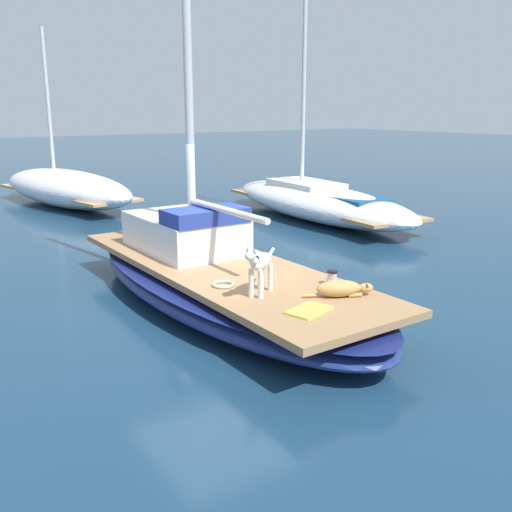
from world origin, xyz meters
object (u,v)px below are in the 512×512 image
dog_white (260,264)px  coiled_rope (223,284)px  deck_winch (332,278)px  moored_boat_starboard_side (317,201)px  sailboat_main (221,284)px  deck_towel (309,310)px  moored_boat_far_astern (66,188)px  dog_tan (341,289)px

dog_white → coiled_rope: dog_white is taller
deck_winch → moored_boat_starboard_side: moored_boat_starboard_side is taller
sailboat_main → deck_winch: (0.73, -1.81, 0.42)m
sailboat_main → deck_towel: size_ratio=12.96×
coiled_rope → deck_winch: bearing=-32.3°
coiled_rope → moored_boat_far_astern: 12.12m
deck_towel → dog_white: bearing=98.0°
coiled_rope → deck_towel: (0.32, -1.49, -0.01)m
dog_tan → moored_boat_far_astern: 13.32m
dog_white → moored_boat_far_astern: moored_boat_far_astern is taller
coiled_rope → moored_boat_far_astern: (1.36, 12.04, -0.08)m
coiled_rope → moored_boat_starboard_side: 8.82m
moored_boat_far_astern → deck_towel: bearing=-94.4°
deck_towel → dog_tan: bearing=16.8°
deck_towel → coiled_rope: bearing=102.3°
sailboat_main → dog_tan: 2.36m
deck_towel → moored_boat_far_astern: moored_boat_far_astern is taller
deck_towel → moored_boat_starboard_side: size_ratio=0.07×
sailboat_main → deck_towel: (-0.23, -2.49, 0.34)m
dog_tan → deck_towel: 0.76m
deck_towel → moored_boat_far_astern: size_ratio=0.08×
moored_boat_far_astern → moored_boat_starboard_side: moored_boat_starboard_side is taller
dog_tan → dog_white: (-0.85, 0.66, 0.32)m
sailboat_main → deck_winch: bearing=-68.0°
dog_white → coiled_rope: bearing=108.3°
moored_boat_far_astern → dog_white: bearing=-95.2°
dog_tan → dog_white: dog_white is taller
deck_winch → deck_towel: bearing=-145.2°
sailboat_main → moored_boat_starboard_side: (6.08, 4.82, 0.18)m
sailboat_main → deck_winch: 2.00m
dog_white → deck_winch: (1.09, -0.21, -0.32)m
dog_tan → coiled_rope: dog_tan is taller
dog_tan → deck_towel: size_ratio=1.59×
dog_white → moored_boat_far_astern: (1.16, 12.65, -0.48)m
deck_winch → moored_boat_far_astern: bearing=89.7°
deck_winch → sailboat_main: bearing=112.0°
dog_tan → coiled_rope: bearing=129.5°
moored_boat_far_astern → moored_boat_starboard_side: (5.27, -6.23, -0.08)m
deck_winch → deck_towel: (-0.96, -0.67, -0.08)m
dog_white → moored_boat_far_astern: size_ratio=0.11×
dog_tan → coiled_rope: size_ratio=2.75×
dog_white → coiled_rope: 0.75m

